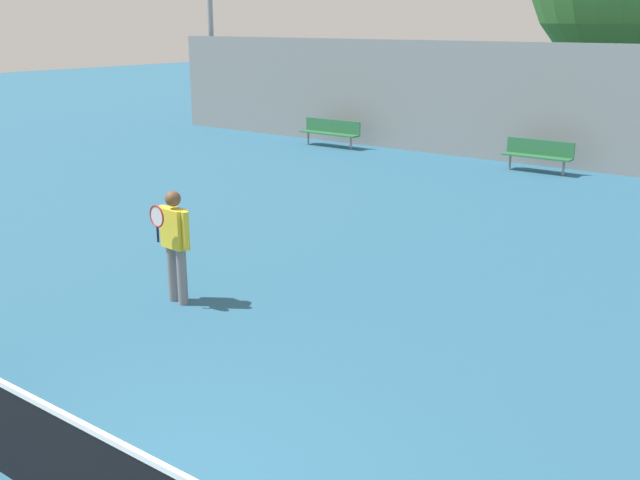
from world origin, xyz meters
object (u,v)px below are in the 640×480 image
object	(u,v)px
tennis_player	(175,240)
bench_adjacent_court	(538,153)
tennis_net	(91,479)
bench_courtside_far	(331,130)

from	to	relation	value
tennis_player	bench_adjacent_court	distance (m)	12.28
tennis_net	bench_adjacent_court	distance (m)	16.33
tennis_net	bench_courtside_far	world-z (taller)	tennis_net
tennis_net	tennis_player	world-z (taller)	tennis_player
tennis_player	bench_adjacent_court	xyz separation A→B (m)	(0.39, 12.27, -0.41)
tennis_player	bench_courtside_far	xyz separation A→B (m)	(-6.41, 12.27, -0.41)
tennis_net	tennis_player	xyz separation A→B (m)	(-3.25, 3.80, 0.44)
bench_courtside_far	bench_adjacent_court	world-z (taller)	same
bench_courtside_far	bench_adjacent_court	xyz separation A→B (m)	(6.80, -0.00, -0.00)
bench_adjacent_court	tennis_net	bearing A→B (deg)	-79.93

